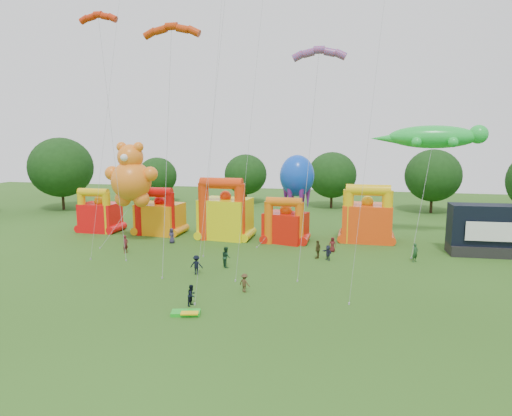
% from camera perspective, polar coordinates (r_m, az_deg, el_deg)
% --- Properties ---
extents(ground, '(160.00, 160.00, 0.00)m').
position_cam_1_polar(ground, '(30.46, -12.27, -15.11)').
color(ground, '#294D15').
rests_on(ground, ground).
extents(tree_ring, '(119.63, 121.69, 12.07)m').
position_cam_1_polar(tree_ring, '(29.51, -14.20, -3.17)').
color(tree_ring, '#352314').
rests_on(tree_ring, ground).
extents(bouncy_castle_0, '(4.56, 3.67, 5.77)m').
position_cam_1_polar(bouncy_castle_0, '(62.48, -19.01, -0.79)').
color(bouncy_castle_0, red).
rests_on(bouncy_castle_0, ground).
extents(bouncy_castle_1, '(5.70, 4.77, 6.08)m').
position_cam_1_polar(bouncy_castle_1, '(58.98, -12.03, -0.96)').
color(bouncy_castle_1, orange).
rests_on(bouncy_castle_1, ground).
extents(bouncy_castle_2, '(6.18, 5.18, 7.50)m').
position_cam_1_polar(bouncy_castle_2, '(55.27, -3.91, -0.90)').
color(bouncy_castle_2, yellow).
rests_on(bouncy_castle_2, ground).
extents(bouncy_castle_3, '(5.34, 4.69, 5.44)m').
position_cam_1_polar(bouncy_castle_3, '(53.25, 3.68, -2.09)').
color(bouncy_castle_3, red).
rests_on(bouncy_castle_3, ground).
extents(bouncy_castle_4, '(5.59, 4.50, 6.88)m').
position_cam_1_polar(bouncy_castle_4, '(55.10, 13.68, -1.41)').
color(bouncy_castle_4, '#FC420D').
rests_on(bouncy_castle_4, ground).
extents(stage_trailer, '(8.53, 3.55, 5.34)m').
position_cam_1_polar(stage_trailer, '(53.37, 27.36, -2.54)').
color(stage_trailer, black).
rests_on(stage_trailer, ground).
extents(teddy_bear_kite, '(6.41, 5.66, 11.75)m').
position_cam_1_polar(teddy_bear_kite, '(53.77, -15.73, 2.36)').
color(teddy_bear_kite, orange).
rests_on(teddy_bear_kite, ground).
extents(gecko_kite, '(13.04, 12.08, 13.67)m').
position_cam_1_polar(gecko_kite, '(54.02, 20.38, 3.01)').
color(gecko_kite, green).
rests_on(gecko_kite, ground).
extents(octopus_kite, '(5.43, 12.19, 10.03)m').
position_cam_1_polar(octopus_kite, '(56.63, 3.95, 0.85)').
color(octopus_kite, blue).
rests_on(octopus_kite, ground).
extents(parafoil_kites, '(27.71, 10.36, 25.85)m').
position_cam_1_polar(parafoil_kites, '(46.63, -13.88, 8.51)').
color(parafoil_kites, '#C13109').
rests_on(parafoil_kites, ground).
extents(diamond_kites, '(28.27, 19.65, 44.39)m').
position_cam_1_polar(diamond_kites, '(42.14, -4.42, 15.34)').
color(diamond_kites, '#C2093A').
rests_on(diamond_kites, ground).
extents(folded_kite_bundle, '(2.18, 1.46, 0.31)m').
position_cam_1_polar(folded_kite_bundle, '(32.95, -8.71, -12.83)').
color(folded_kite_bundle, green).
rests_on(folded_kite_bundle, ground).
extents(spectator_0, '(1.00, 0.83, 1.76)m').
position_cam_1_polar(spectator_0, '(53.78, -10.49, -3.42)').
color(spectator_0, '#2C2843').
rests_on(spectator_0, ground).
extents(spectator_1, '(0.59, 0.78, 1.93)m').
position_cam_1_polar(spectator_1, '(50.44, -16.00, -4.36)').
color(spectator_1, '#5B1A1F').
rests_on(spectator_1, ground).
extents(spectator_2, '(1.16, 1.22, 1.98)m').
position_cam_1_polar(spectator_2, '(43.49, -3.76, -6.12)').
color(spectator_2, '#163822').
rests_on(spectator_2, ground).
extents(spectator_3, '(1.16, 0.69, 1.77)m').
position_cam_1_polar(spectator_3, '(41.55, -7.45, -7.06)').
color(spectator_3, black).
rests_on(spectator_3, ground).
extents(spectator_4, '(0.79, 1.19, 1.88)m').
position_cam_1_polar(spectator_4, '(46.83, 7.73, -5.15)').
color(spectator_4, '#423A1A').
rests_on(spectator_4, ground).
extents(spectator_5, '(1.25, 1.39, 1.53)m').
position_cam_1_polar(spectator_5, '(46.40, 8.97, -5.53)').
color(spectator_5, '#25273E').
rests_on(spectator_5, ground).
extents(spectator_6, '(0.81, 0.54, 1.61)m').
position_cam_1_polar(spectator_6, '(49.65, 9.54, -4.53)').
color(spectator_6, '#531718').
rests_on(spectator_6, ground).
extents(spectator_7, '(0.79, 0.80, 1.86)m').
position_cam_1_polar(spectator_7, '(47.83, 19.27, -5.30)').
color(spectator_7, '#1B4520').
rests_on(spectator_7, ground).
extents(spectator_8, '(0.74, 0.87, 1.58)m').
position_cam_1_polar(spectator_8, '(34.35, -8.03, -10.73)').
color(spectator_8, black).
rests_on(spectator_8, ground).
extents(spectator_9, '(1.13, 0.93, 1.52)m').
position_cam_1_polar(spectator_9, '(36.77, -1.44, -9.34)').
color(spectator_9, '#45321B').
rests_on(spectator_9, ground).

